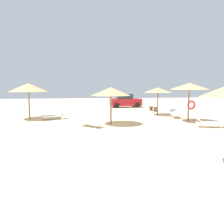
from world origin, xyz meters
TOP-DOWN VIEW (x-y plane):
  - ground_plane at (0.00, 0.00)m, footprint 80.00×80.00m
  - parasol_0 at (5.24, 10.01)m, footprint 2.55×2.55m
  - parasol_1 at (6.25, 6.06)m, footprint 2.86×2.86m
  - parasol_2 at (0.30, 5.82)m, footprint 2.76×2.76m
  - parasol_3 at (-6.06, 9.17)m, footprint 3.06×3.06m
  - lounger_0 at (6.21, 8.29)m, footprint 1.08×2.01m
  - lounger_1 at (6.46, 3.76)m, footprint 1.97×1.13m
  - lounger_2 at (-1.26, 5.05)m, footprint 1.80×1.81m
  - lounger_3 at (-3.96, 8.59)m, footprint 2.02×1.21m
  - bench_0 at (5.90, 13.20)m, footprint 0.54×1.53m
  - parked_car at (3.75, 18.01)m, footprint 4.08×2.15m

SIDE VIEW (x-z plane):
  - ground_plane at x=0.00m, z-range 0.00..0.00m
  - lounger_3 at x=-3.96m, z-range 0.00..0.62m
  - lounger_0 at x=6.21m, z-range -0.01..0.63m
  - lounger_2 at x=-1.26m, z-range -0.02..0.64m
  - lounger_1 at x=6.46m, z-range -0.06..0.71m
  - bench_0 at x=5.90m, z-range 0.10..0.59m
  - parked_car at x=3.75m, z-range -0.04..1.68m
  - parasol_2 at x=0.30m, z-range 1.01..3.61m
  - parasol_0 at x=5.24m, z-range 1.04..3.61m
  - parasol_3 at x=-6.06m, z-range 1.11..4.04m
  - parasol_1 at x=6.25m, z-range 1.18..4.11m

